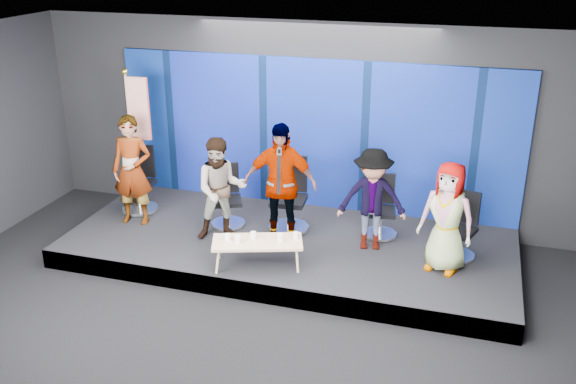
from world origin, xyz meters
name	(u,v)px	position (x,y,z in m)	size (l,w,h in m)	color
ground	(232,344)	(0.00, 0.00, 0.00)	(10.00, 10.00, 0.00)	black
room_walls	(224,162)	(0.00, 0.00, 2.43)	(10.02, 8.02, 3.51)	black
riser	(289,247)	(0.00, 2.50, 0.15)	(7.00, 3.00, 0.30)	black
backdrop	(313,134)	(0.00, 3.95, 1.60)	(7.00, 0.08, 2.60)	navy
chair_a	(140,190)	(-2.81, 2.85, 0.67)	(0.71, 0.71, 1.13)	silver
panelist_a	(132,170)	(-2.63, 2.38, 1.21)	(0.67, 0.44, 1.83)	black
chair_b	(227,206)	(-1.13, 2.73, 0.63)	(0.76, 0.76, 1.02)	silver
panelist_b	(221,189)	(-1.02, 2.24, 1.12)	(0.80, 0.62, 1.65)	black
chair_c	(289,206)	(-0.11, 2.88, 0.69)	(0.72, 0.72, 1.19)	silver
panelist_c	(280,184)	(-0.10, 2.37, 1.27)	(1.13, 0.47, 1.93)	black
chair_d	(381,216)	(1.36, 3.07, 0.62)	(0.64, 0.64, 0.98)	silver
panelist_d	(372,199)	(1.28, 2.58, 1.10)	(1.03, 0.59, 1.59)	black
chair_e	(459,236)	(2.59, 2.67, 0.63)	(0.71, 0.71, 1.00)	silver
panelist_e	(447,217)	(2.41, 2.20, 1.11)	(0.79, 0.52, 1.62)	black
coffee_table	(257,243)	(-0.18, 1.52, 0.66)	(1.40, 0.93, 0.40)	tan
mug_a	(227,237)	(-0.59, 1.40, 0.75)	(0.09, 0.09, 0.10)	white
mug_b	(238,239)	(-0.42, 1.38, 0.75)	(0.09, 0.09, 0.11)	white
mug_c	(253,235)	(-0.26, 1.58, 0.75)	(0.08, 0.08, 0.10)	white
mug_d	(280,238)	(0.14, 1.60, 0.75)	(0.09, 0.09, 0.11)	white
mug_e	(296,235)	(0.33, 1.77, 0.74)	(0.08, 0.08, 0.09)	white
flag_stand	(137,136)	(-2.88, 3.03, 1.59)	(0.56, 0.32, 2.44)	black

